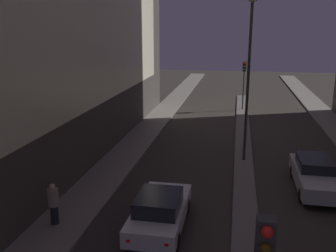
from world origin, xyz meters
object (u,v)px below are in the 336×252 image
(traffic_light_mid, at_px, (244,74))
(pedestrian_on_left_sidewalk, at_px, (54,203))
(car_left_lane, at_px, (160,211))
(car_right_lane, at_px, (315,174))
(street_lamp, at_px, (250,41))

(traffic_light_mid, relative_size, pedestrian_on_left_sidewalk, 2.66)
(car_left_lane, height_order, car_right_lane, car_left_lane)
(street_lamp, bearing_deg, car_left_lane, -111.57)
(car_right_lane, xyz_separation_m, pedestrian_on_left_sidewalk, (-10.57, -5.47, 0.22))
(traffic_light_mid, height_order, pedestrian_on_left_sidewalk, traffic_light_mid)
(car_left_lane, bearing_deg, street_lamp, 68.43)
(car_right_lane, bearing_deg, traffic_light_mid, 100.59)
(car_left_lane, relative_size, pedestrian_on_left_sidewalk, 2.61)
(traffic_light_mid, height_order, car_right_lane, traffic_light_mid)
(car_left_lane, distance_m, pedestrian_on_left_sidewalk, 4.11)
(traffic_light_mid, xyz_separation_m, pedestrian_on_left_sidewalk, (-7.32, -22.89, -2.37))
(street_lamp, xyz_separation_m, car_right_lane, (3.25, -3.33, -6.06))
(pedestrian_on_left_sidewalk, bearing_deg, traffic_light_mid, 72.26)
(traffic_light_mid, bearing_deg, car_right_lane, -79.41)
(traffic_light_mid, relative_size, street_lamp, 0.48)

